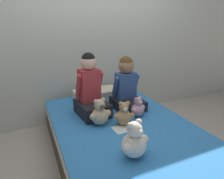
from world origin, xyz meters
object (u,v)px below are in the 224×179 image
object	(u,v)px
bed	(123,141)
teddy_bear_between_children	(124,115)
teddy_bear_held_by_right_child	(138,108)
sign_card	(124,128)
teddy_bear_at_foot_of_bed	(134,142)
teddy_bear_held_by_left_child	(100,114)
pillow_at_headboard	(96,94)
child_on_left	(90,91)
child_on_right	(127,87)

from	to	relation	value
bed	teddy_bear_between_children	bearing A→B (deg)	44.28
teddy_bear_held_by_right_child	sign_card	bearing A→B (deg)	-163.31
bed	teddy_bear_held_by_right_child	size ratio (longest dim) A/B	8.79
teddy_bear_at_foot_of_bed	bed	bearing A→B (deg)	55.60
bed	teddy_bear_held_by_left_child	xyz separation A→B (m)	(-0.22, 0.10, 0.31)
bed	teddy_bear_between_children	xyz separation A→B (m)	(0.00, 0.00, 0.30)
teddy_bear_between_children	pillow_at_headboard	size ratio (longest dim) A/B	0.42
bed	teddy_bear_held_by_left_child	size ratio (longest dim) A/B	7.15
child_on_left	bed	bearing A→B (deg)	-65.56
bed	teddy_bear_held_by_right_child	world-z (taller)	teddy_bear_held_by_right_child
child_on_left	teddy_bear_held_by_left_child	distance (m)	0.31
teddy_bear_held_by_left_child	teddy_bear_held_by_right_child	world-z (taller)	teddy_bear_held_by_left_child
teddy_bear_at_foot_of_bed	sign_card	bearing A→B (deg)	57.04
child_on_left	teddy_bear_between_children	world-z (taller)	child_on_left
teddy_bear_between_children	sign_card	xyz separation A→B (m)	(-0.04, -0.08, -0.10)
teddy_bear_between_children	sign_card	bearing A→B (deg)	-102.64
pillow_at_headboard	teddy_bear_at_foot_of_bed	bearing A→B (deg)	-96.93
pillow_at_headboard	teddy_bear_held_by_right_child	bearing A→B (deg)	-72.23
teddy_bear_at_foot_of_bed	sign_card	size ratio (longest dim) A/B	1.43
child_on_right	teddy_bear_held_by_right_child	size ratio (longest dim) A/B	2.72
teddy_bear_between_children	sign_card	size ratio (longest dim) A/B	1.18
bed	teddy_bear_held_by_right_child	distance (m)	0.38
bed	child_on_left	distance (m)	0.63
bed	teddy_bear_between_children	size ratio (longest dim) A/B	7.99
bed	child_on_right	bearing A→B (deg)	59.35
teddy_bear_held_by_left_child	sign_card	world-z (taller)	teddy_bear_held_by_left_child
teddy_bear_between_children	teddy_bear_at_foot_of_bed	bearing A→B (deg)	-94.40
bed	child_on_right	world-z (taller)	child_on_right
bed	child_on_left	world-z (taller)	child_on_left
sign_card	pillow_at_headboard	bearing A→B (deg)	87.70
child_on_left	child_on_right	distance (m)	0.44
teddy_bear_between_children	teddy_bear_at_foot_of_bed	distance (m)	0.50
bed	child_on_left	size ratio (longest dim) A/B	2.91
pillow_at_headboard	sign_card	xyz separation A→B (m)	(-0.04, -0.89, -0.05)
child_on_right	teddy_bear_held_by_left_child	bearing A→B (deg)	-149.42
teddy_bear_held_by_right_child	teddy_bear_between_children	xyz separation A→B (m)	(-0.22, -0.11, 0.01)
teddy_bear_held_by_right_child	teddy_bear_between_children	distance (m)	0.25
child_on_right	teddy_bear_held_by_right_child	xyz separation A→B (m)	(0.00, -0.27, -0.16)
bed	pillow_at_headboard	distance (m)	0.85
bed	teddy_bear_held_by_left_child	world-z (taller)	teddy_bear_held_by_left_child
child_on_right	sign_card	xyz separation A→B (m)	(-0.26, -0.45, -0.25)
child_on_right	teddy_bear_at_foot_of_bed	distance (m)	0.94
teddy_bear_held_by_left_child	teddy_bear_between_children	size ratio (longest dim) A/B	1.12
pillow_at_headboard	sign_card	bearing A→B (deg)	-92.30
bed	child_on_right	distance (m)	0.63
child_on_left	teddy_bear_held_by_right_child	bearing A→B (deg)	-36.47
teddy_bear_between_children	child_on_left	bearing A→B (deg)	135.19
child_on_right	teddy_bear_at_foot_of_bed	world-z (taller)	child_on_right
teddy_bear_held_by_left_child	teddy_bear_at_foot_of_bed	size ratio (longest dim) A/B	0.92
bed	child_on_left	xyz separation A→B (m)	(-0.22, 0.37, 0.46)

